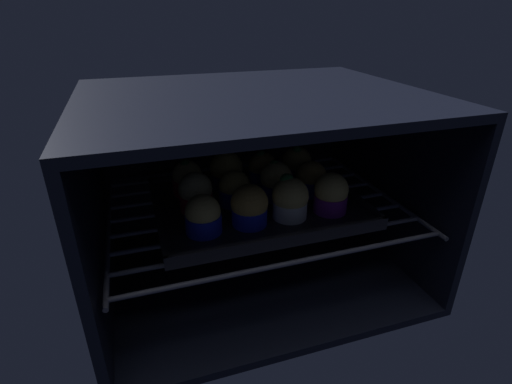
# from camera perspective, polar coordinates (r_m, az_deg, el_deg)

# --- Properties ---
(oven_cavity) EXTENTS (0.59, 0.47, 0.37)m
(oven_cavity) POSITION_cam_1_polar(r_m,az_deg,el_deg) (0.77, -1.11, 1.41)
(oven_cavity) COLOR black
(oven_cavity) RESTS_ON ground
(oven_rack) EXTENTS (0.55, 0.42, 0.01)m
(oven_rack) POSITION_cam_1_polar(r_m,az_deg,el_deg) (0.75, -0.14, -2.22)
(oven_rack) COLOR #444756
(oven_rack) RESTS_ON oven_cavity
(baking_tray) EXTENTS (0.38, 0.30, 0.02)m
(baking_tray) POSITION_cam_1_polar(r_m,az_deg,el_deg) (0.74, 0.00, -1.69)
(baking_tray) COLOR black
(baking_tray) RESTS_ON oven_rack
(muffin_row0_col0) EXTENTS (0.06, 0.06, 0.07)m
(muffin_row0_col0) POSITION_cam_1_polar(r_m,az_deg,el_deg) (0.63, -7.81, -3.54)
(muffin_row0_col0) COLOR #1928B7
(muffin_row0_col0) RESTS_ON baking_tray
(muffin_row0_col1) EXTENTS (0.06, 0.06, 0.07)m
(muffin_row0_col1) POSITION_cam_1_polar(r_m,az_deg,el_deg) (0.65, -0.96, -2.11)
(muffin_row0_col1) COLOR #1928B7
(muffin_row0_col1) RESTS_ON baking_tray
(muffin_row0_col2) EXTENTS (0.06, 0.06, 0.08)m
(muffin_row0_col2) POSITION_cam_1_polar(r_m,az_deg,el_deg) (0.67, 5.04, -1.02)
(muffin_row0_col2) COLOR silver
(muffin_row0_col2) RESTS_ON baking_tray
(muffin_row0_col3) EXTENTS (0.06, 0.06, 0.07)m
(muffin_row0_col3) POSITION_cam_1_polar(r_m,az_deg,el_deg) (0.70, 11.00, -0.31)
(muffin_row0_col3) COLOR #7A238C
(muffin_row0_col3) RESTS_ON baking_tray
(muffin_row1_col0) EXTENTS (0.06, 0.06, 0.07)m
(muffin_row1_col0) POSITION_cam_1_polar(r_m,az_deg,el_deg) (0.70, -8.89, -0.17)
(muffin_row1_col0) COLOR red
(muffin_row1_col0) RESTS_ON baking_tray
(muffin_row1_col1) EXTENTS (0.06, 0.06, 0.07)m
(muffin_row1_col1) POSITION_cam_1_polar(r_m,az_deg,el_deg) (0.72, -3.16, 0.38)
(muffin_row1_col1) COLOR #1928B7
(muffin_row1_col1) RESTS_ON baking_tray
(muffin_row1_col2) EXTENTS (0.06, 0.06, 0.08)m
(muffin_row1_col2) POSITION_cam_1_polar(r_m,az_deg,el_deg) (0.74, 2.96, 1.58)
(muffin_row1_col2) COLOR #1928B7
(muffin_row1_col2) RESTS_ON baking_tray
(muffin_row1_col3) EXTENTS (0.06, 0.06, 0.07)m
(muffin_row1_col3) POSITION_cam_1_polar(r_m,az_deg,el_deg) (0.76, 8.11, 1.86)
(muffin_row1_col3) COLOR #1928B7
(muffin_row1_col3) RESTS_ON baking_tray
(muffin_row2_col0) EXTENTS (0.06, 0.06, 0.07)m
(muffin_row2_col0) POSITION_cam_1_polar(r_m,az_deg,el_deg) (0.77, -10.08, 1.95)
(muffin_row2_col0) COLOR red
(muffin_row2_col0) RESTS_ON baking_tray
(muffin_row2_col1) EXTENTS (0.07, 0.07, 0.08)m
(muffin_row2_col1) POSITION_cam_1_polar(r_m,az_deg,el_deg) (0.78, -4.37, 3.11)
(muffin_row2_col1) COLOR #1928B7
(muffin_row2_col1) RESTS_ON baking_tray
(muffin_row2_col2) EXTENTS (0.06, 0.06, 0.07)m
(muffin_row2_col2) POSITION_cam_1_polar(r_m,az_deg,el_deg) (0.80, 0.98, 3.35)
(muffin_row2_col2) COLOR #1928B7
(muffin_row2_col2) RESTS_ON baking_tray
(muffin_row2_col3) EXTENTS (0.06, 0.06, 0.08)m
(muffin_row2_col3) POSITION_cam_1_polar(r_m,az_deg,el_deg) (0.82, 6.01, 4.07)
(muffin_row2_col3) COLOR #7A238C
(muffin_row2_col3) RESTS_ON baking_tray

